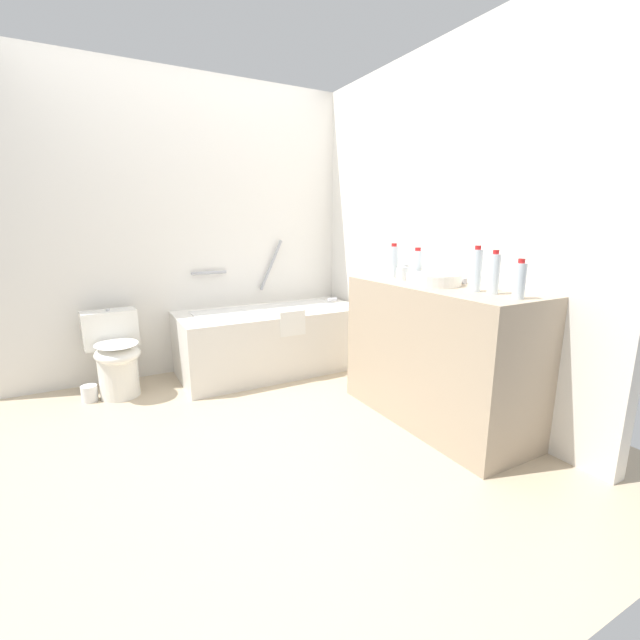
{
  "coord_description": "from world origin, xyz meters",
  "views": [
    {
      "loc": [
        -0.79,
        -2.41,
        1.27
      ],
      "look_at": [
        0.64,
        0.18,
        0.59
      ],
      "focal_mm": 23.75,
      "sensor_mm": 36.0,
      "label": 1
    }
  ],
  "objects_px": {
    "sink_faucet": "(456,278)",
    "water_bottle_2": "(476,270)",
    "drinking_glass_1": "(402,273)",
    "water_bottle_1": "(393,261)",
    "water_bottle_4": "(417,265)",
    "drinking_glass_0": "(404,271)",
    "sink_basin": "(433,279)",
    "water_bottle_0": "(520,280)",
    "water_bottle_3": "(494,274)",
    "bathtub": "(272,338)",
    "toilet_paper_roll": "(89,393)",
    "toilet": "(116,354)"
  },
  "relations": [
    {
      "from": "drinking_glass_0",
      "to": "water_bottle_4",
      "type": "bearing_deg",
      "value": -90.8
    },
    {
      "from": "water_bottle_4",
      "to": "water_bottle_1",
      "type": "bearing_deg",
      "value": 95.29
    },
    {
      "from": "drinking_glass_1",
      "to": "water_bottle_1",
      "type": "bearing_deg",
      "value": 72.52
    },
    {
      "from": "water_bottle_4",
      "to": "drinking_glass_0",
      "type": "height_order",
      "value": "water_bottle_4"
    },
    {
      "from": "toilet",
      "to": "toilet_paper_roll",
      "type": "xyz_separation_m",
      "value": [
        -0.2,
        -0.04,
        -0.26
      ]
    },
    {
      "from": "water_bottle_4",
      "to": "sink_basin",
      "type": "bearing_deg",
      "value": -105.14
    },
    {
      "from": "sink_faucet",
      "to": "water_bottle_2",
      "type": "height_order",
      "value": "water_bottle_2"
    },
    {
      "from": "water_bottle_3",
      "to": "drinking_glass_1",
      "type": "relative_size",
      "value": 2.76
    },
    {
      "from": "water_bottle_1",
      "to": "water_bottle_4",
      "type": "relative_size",
      "value": 1.09
    },
    {
      "from": "water_bottle_1",
      "to": "drinking_glass_1",
      "type": "bearing_deg",
      "value": -107.48
    },
    {
      "from": "sink_faucet",
      "to": "drinking_glass_0",
      "type": "relative_size",
      "value": 1.56
    },
    {
      "from": "water_bottle_0",
      "to": "water_bottle_2",
      "type": "xyz_separation_m",
      "value": [
        -0.0,
        0.27,
        0.03
      ]
    },
    {
      "from": "drinking_glass_0",
      "to": "water_bottle_0",
      "type": "bearing_deg",
      "value": -92.4
    },
    {
      "from": "water_bottle_0",
      "to": "toilet",
      "type": "bearing_deg",
      "value": 131.42
    },
    {
      "from": "sink_faucet",
      "to": "water_bottle_2",
      "type": "distance_m",
      "value": 0.36
    },
    {
      "from": "bathtub",
      "to": "water_bottle_2",
      "type": "height_order",
      "value": "water_bottle_2"
    },
    {
      "from": "water_bottle_0",
      "to": "water_bottle_3",
      "type": "height_order",
      "value": "water_bottle_3"
    },
    {
      "from": "sink_faucet",
      "to": "drinking_glass_1",
      "type": "xyz_separation_m",
      "value": [
        -0.2,
        0.29,
        0.01
      ]
    },
    {
      "from": "water_bottle_1",
      "to": "water_bottle_4",
      "type": "xyz_separation_m",
      "value": [
        0.02,
        -0.22,
        -0.01
      ]
    },
    {
      "from": "water_bottle_4",
      "to": "drinking_glass_1",
      "type": "distance_m",
      "value": 0.11
    },
    {
      "from": "water_bottle_1",
      "to": "toilet_paper_roll",
      "type": "height_order",
      "value": "water_bottle_1"
    },
    {
      "from": "water_bottle_4",
      "to": "toilet_paper_roll",
      "type": "bearing_deg",
      "value": 149.82
    },
    {
      "from": "toilet_paper_roll",
      "to": "water_bottle_4",
      "type": "bearing_deg",
      "value": -30.18
    },
    {
      "from": "toilet",
      "to": "water_bottle_0",
      "type": "relative_size",
      "value": 3.14
    },
    {
      "from": "water_bottle_0",
      "to": "water_bottle_2",
      "type": "distance_m",
      "value": 0.28
    },
    {
      "from": "drinking_glass_1",
      "to": "water_bottle_3",
      "type": "bearing_deg",
      "value": -86.39
    },
    {
      "from": "toilet",
      "to": "water_bottle_1",
      "type": "height_order",
      "value": "water_bottle_1"
    },
    {
      "from": "water_bottle_2",
      "to": "water_bottle_4",
      "type": "xyz_separation_m",
      "value": [
        0.04,
        0.53,
        -0.02
      ]
    },
    {
      "from": "toilet",
      "to": "water_bottle_2",
      "type": "distance_m",
      "value": 2.58
    },
    {
      "from": "water_bottle_2",
      "to": "drinking_glass_0",
      "type": "distance_m",
      "value": 0.66
    },
    {
      "from": "drinking_glass_0",
      "to": "sink_basin",
      "type": "bearing_deg",
      "value": -99.9
    },
    {
      "from": "bathtub",
      "to": "drinking_glass_0",
      "type": "bearing_deg",
      "value": -60.75
    },
    {
      "from": "water_bottle_3",
      "to": "water_bottle_4",
      "type": "relative_size",
      "value": 1.09
    },
    {
      "from": "bathtub",
      "to": "water_bottle_0",
      "type": "distance_m",
      "value": 2.16
    },
    {
      "from": "water_bottle_0",
      "to": "water_bottle_1",
      "type": "relative_size",
      "value": 0.86
    },
    {
      "from": "sink_basin",
      "to": "drinking_glass_0",
      "type": "xyz_separation_m",
      "value": [
        0.06,
        0.35,
        0.01
      ]
    },
    {
      "from": "water_bottle_2",
      "to": "drinking_glass_0",
      "type": "xyz_separation_m",
      "value": [
        0.04,
        0.66,
        -0.07
      ]
    },
    {
      "from": "water_bottle_1",
      "to": "drinking_glass_0",
      "type": "xyz_separation_m",
      "value": [
        0.02,
        -0.09,
        -0.06
      ]
    },
    {
      "from": "bathtub",
      "to": "toilet_paper_roll",
      "type": "xyz_separation_m",
      "value": [
        -1.44,
        0.0,
        -0.23
      ]
    },
    {
      "from": "sink_basin",
      "to": "water_bottle_3",
      "type": "relative_size",
      "value": 1.41
    },
    {
      "from": "water_bottle_0",
      "to": "drinking_glass_0",
      "type": "bearing_deg",
      "value": 87.6
    },
    {
      "from": "water_bottle_0",
      "to": "drinking_glass_0",
      "type": "xyz_separation_m",
      "value": [
        0.04,
        0.93,
        -0.05
      ]
    },
    {
      "from": "water_bottle_3",
      "to": "drinking_glass_1",
      "type": "xyz_separation_m",
      "value": [
        -0.04,
        0.7,
        -0.07
      ]
    },
    {
      "from": "sink_faucet",
      "to": "water_bottle_3",
      "type": "bearing_deg",
      "value": -111.18
    },
    {
      "from": "water_bottle_3",
      "to": "toilet",
      "type": "bearing_deg",
      "value": 134.04
    },
    {
      "from": "drinking_glass_0",
      "to": "water_bottle_1",
      "type": "bearing_deg",
      "value": 103.77
    },
    {
      "from": "toilet",
      "to": "water_bottle_4",
      "type": "distance_m",
      "value": 2.29
    },
    {
      "from": "water_bottle_3",
      "to": "water_bottle_4",
      "type": "distance_m",
      "value": 0.64
    },
    {
      "from": "water_bottle_1",
      "to": "drinking_glass_1",
      "type": "relative_size",
      "value": 2.77
    },
    {
      "from": "sink_faucet",
      "to": "water_bottle_1",
      "type": "xyz_separation_m",
      "value": [
        -0.16,
        0.45,
        0.08
      ]
    }
  ]
}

